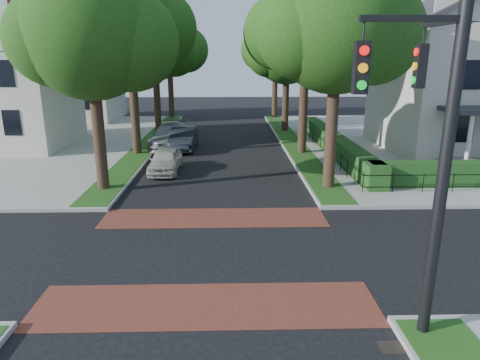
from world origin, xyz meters
name	(u,v)px	position (x,y,z in m)	size (l,w,h in m)	color
ground	(211,252)	(0.00, 0.00, 0.00)	(120.00, 120.00, 0.00)	black
sidewalk_ne	(473,141)	(19.50, 19.00, 0.07)	(30.00, 30.00, 0.15)	gray
crosswalk_far	(214,218)	(0.00, 3.20, 0.01)	(9.00, 2.20, 0.01)	brown
crosswalk_near	(206,305)	(0.00, -3.20, 0.01)	(9.00, 2.20, 0.01)	brown
storm_drain	(394,347)	(4.30, -5.00, 0.01)	(0.65, 0.45, 0.01)	black
grass_strip_ne	(291,141)	(5.40, 19.10, 0.16)	(1.60, 29.80, 0.02)	#274A15
grass_strip_nw	(150,141)	(-5.40, 19.10, 0.16)	(1.60, 29.80, 0.02)	#274A15
tree_right_near	(339,26)	(5.60, 7.24, 7.63)	(7.75, 6.67, 10.66)	black
tree_right_mid	(308,29)	(5.61, 15.25, 7.99)	(8.25, 7.09, 11.22)	black
tree_right_far	(288,50)	(5.60, 24.22, 6.91)	(7.25, 6.23, 9.74)	black
tree_right_back	(276,48)	(5.60, 33.23, 7.27)	(7.50, 6.45, 10.20)	black
tree_left_near	(94,34)	(-5.40, 7.23, 7.27)	(7.50, 6.45, 10.20)	black
tree_left_mid	(131,23)	(-5.39, 15.24, 8.34)	(8.00, 6.88, 11.48)	black
tree_left_far	(156,47)	(-5.40, 24.22, 7.12)	(7.00, 6.02, 9.86)	black
tree_left_back	(170,47)	(-5.40, 33.24, 7.41)	(7.75, 6.66, 10.44)	black
hedge_main_road	(334,143)	(7.70, 15.00, 0.75)	(1.00, 18.00, 1.20)	#163C15
fence_main_road	(323,145)	(6.90, 15.00, 0.60)	(0.06, 18.00, 0.90)	black
house_left_far	(70,71)	(-15.49, 31.99, 5.04)	(10.00, 9.00, 10.14)	beige
traffic_signal	(434,135)	(4.89, -4.41, 4.71)	(2.17, 2.00, 8.00)	black
parked_car_front	(165,160)	(-2.99, 10.53, 0.68)	(1.60, 3.98, 1.36)	beige
parked_car_middle	(184,139)	(-2.59, 16.81, 0.78)	(1.65, 4.73, 1.56)	black
parked_car_rear	(171,136)	(-3.60, 17.62, 0.85)	(2.38, 5.86, 1.70)	gray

